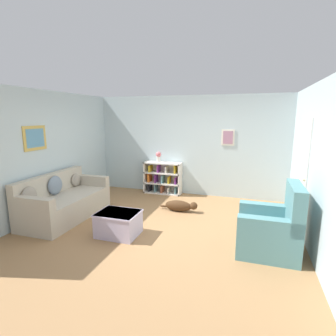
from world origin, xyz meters
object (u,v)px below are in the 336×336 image
at_px(recliner_chair, 272,229).
at_px(coffee_table, 118,223).
at_px(couch, 64,202).
at_px(dog, 180,206).
at_px(bookshelf, 163,178).
at_px(vase, 159,156).

bearing_deg(recliner_chair, coffee_table, -175.88).
relative_size(couch, dog, 2.19).
xyz_separation_m(couch, coffee_table, (1.47, -0.41, -0.11)).
bearing_deg(dog, coffee_table, -116.44).
xyz_separation_m(couch, bookshelf, (1.38, 2.27, 0.08)).
relative_size(recliner_chair, coffee_table, 1.52).
relative_size(couch, vase, 6.88).
xyz_separation_m(dog, vase, (-0.93, 1.19, 0.89)).
height_order(couch, recliner_chair, recliner_chair).
xyz_separation_m(bookshelf, dog, (0.82, -1.21, -0.29)).
bearing_deg(coffee_table, couch, 164.55).
relative_size(couch, bookshelf, 1.90).
xyz_separation_m(coffee_table, vase, (-0.20, 2.66, 0.79)).
distance_m(bookshelf, dog, 1.49).
height_order(dog, vase, vase).
height_order(couch, vase, vase).
distance_m(coffee_table, vase, 2.78).
xyz_separation_m(bookshelf, recliner_chair, (2.62, -2.50, -0.04)).
distance_m(couch, vase, 2.68).
bearing_deg(recliner_chair, bookshelf, 136.38).
bearing_deg(bookshelf, dog, -55.97).
xyz_separation_m(recliner_chair, coffee_table, (-2.53, -0.18, -0.15)).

